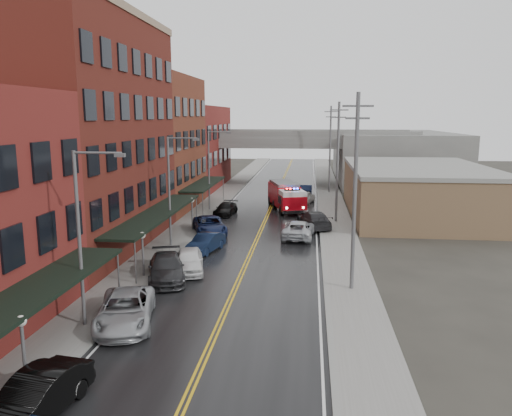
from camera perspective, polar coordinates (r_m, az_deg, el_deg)
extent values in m
cube|color=black|center=(46.36, 0.47, -2.76)|extent=(11.00, 160.00, 0.02)
cube|color=slate|center=(47.62, -8.31, -2.44)|extent=(3.00, 160.00, 0.15)
cube|color=slate|center=(46.21, 9.52, -2.87)|extent=(3.00, 160.00, 0.15)
cube|color=gray|center=(47.23, -6.37, -2.50)|extent=(0.30, 160.00, 0.15)
cube|color=gray|center=(46.14, 7.48, -2.84)|extent=(0.30, 160.00, 0.15)
cube|color=#552016|center=(41.91, -19.11, 7.68)|extent=(9.00, 20.00, 18.00)
cube|color=brown|center=(58.28, -11.68, 7.19)|extent=(9.00, 15.00, 15.00)
cube|color=maroon|center=(75.19, -7.55, 6.86)|extent=(9.00, 20.00, 12.00)
cube|color=brown|center=(56.68, 17.85, 1.72)|extent=(14.00, 22.00, 5.00)
cube|color=slate|center=(86.22, 15.28, 5.70)|extent=(18.00, 30.00, 8.00)
cube|color=black|center=(23.66, -25.07, -9.37)|extent=(2.60, 16.00, 0.18)
cylinder|color=slate|center=(30.06, -15.43, -7.60)|extent=(0.10, 0.10, 3.00)
cube|color=black|center=(40.49, -11.16, -0.59)|extent=(2.60, 18.00, 0.18)
cylinder|color=slate|center=(32.56, -13.62, -6.12)|extent=(0.10, 0.10, 3.00)
cylinder|color=slate|center=(48.62, -6.80, -0.42)|extent=(0.10, 0.10, 3.00)
cube|color=black|center=(57.20, -5.97, 2.76)|extent=(2.60, 13.00, 0.18)
cylinder|color=slate|center=(51.30, -6.11, 0.17)|extent=(0.10, 0.10, 3.00)
cylinder|color=slate|center=(63.12, -3.76, 2.14)|extent=(0.10, 0.10, 3.00)
cylinder|color=#59595B|center=(22.14, -24.97, -15.21)|extent=(0.14, 0.14, 2.80)
sphere|color=silver|center=(21.56, -25.28, -11.60)|extent=(0.44, 0.44, 0.44)
cylinder|color=#59595B|center=(34.05, -12.79, -5.52)|extent=(0.14, 0.14, 2.80)
sphere|color=silver|center=(33.67, -12.89, -3.07)|extent=(0.44, 0.44, 0.44)
cylinder|color=#59595B|center=(47.12, -7.30, -0.90)|extent=(0.14, 0.14, 2.80)
sphere|color=silver|center=(46.85, -7.34, 0.89)|extent=(0.44, 0.44, 0.44)
cylinder|color=#59595B|center=(26.27, -19.53, -3.64)|extent=(0.18, 0.18, 9.00)
cylinder|color=#59595B|center=(25.10, -17.66, 6.03)|extent=(2.40, 0.12, 0.12)
cube|color=#59595B|center=(24.68, -15.30, 5.85)|extent=(0.50, 0.22, 0.18)
cylinder|color=#59595B|center=(40.98, -9.88, 1.72)|extent=(0.18, 0.18, 9.00)
cylinder|color=#59595B|center=(40.23, -8.42, 7.90)|extent=(2.40, 0.12, 0.12)
cube|color=#59595B|center=(39.97, -6.88, 7.78)|extent=(0.50, 0.22, 0.18)
cylinder|color=#59595B|center=(56.39, -5.40, 4.19)|extent=(0.18, 0.18, 9.00)
cylinder|color=#59595B|center=(55.85, -4.26, 8.68)|extent=(2.40, 0.12, 0.12)
cube|color=#59595B|center=(55.67, -3.14, 8.58)|extent=(0.50, 0.22, 0.18)
cylinder|color=#59595B|center=(30.38, 11.22, 1.50)|extent=(0.24, 0.24, 12.00)
cube|color=#59595B|center=(30.03, 11.58, 11.35)|extent=(1.80, 0.12, 0.12)
cube|color=#59595B|center=(30.02, 11.53, 10.02)|extent=(1.40, 0.12, 0.12)
cylinder|color=#59595B|center=(50.19, 9.30, 5.05)|extent=(0.24, 0.24, 12.00)
cube|color=#59595B|center=(49.98, 9.48, 10.99)|extent=(1.80, 0.12, 0.12)
cube|color=#59595B|center=(49.97, 9.45, 10.19)|extent=(1.40, 0.12, 0.12)
cylinder|color=#59595B|center=(70.11, 8.46, 6.58)|extent=(0.24, 0.24, 12.00)
cube|color=#59595B|center=(69.96, 8.58, 10.83)|extent=(1.80, 0.12, 0.12)
cube|color=#59595B|center=(69.95, 8.56, 10.26)|extent=(1.40, 0.12, 0.12)
cube|color=slate|center=(77.13, 2.88, 7.59)|extent=(40.00, 10.00, 1.50)
cube|color=slate|center=(78.82, -5.18, 4.88)|extent=(1.60, 8.00, 6.00)
cube|color=slate|center=(77.55, 11.03, 4.64)|extent=(1.60, 8.00, 6.00)
cube|color=#AB0712|center=(58.38, 3.19, 1.62)|extent=(4.15, 6.38, 2.24)
cube|color=#AB0712|center=(54.43, 4.14, 0.62)|extent=(3.32, 3.39, 1.60)
cube|color=silver|center=(54.25, 4.16, 1.73)|extent=(3.13, 3.15, 0.53)
cube|color=black|center=(54.58, 4.09, 0.99)|extent=(3.05, 2.37, 0.85)
cube|color=slate|center=(58.20, 3.21, 2.87)|extent=(3.78, 5.90, 0.32)
cube|color=black|center=(54.20, 4.16, 2.10)|extent=(1.73, 0.75, 0.15)
sphere|color=#FF0C0C|center=(54.06, 3.56, 2.18)|extent=(0.21, 0.21, 0.21)
sphere|color=#1933FF|center=(54.33, 4.77, 2.20)|extent=(0.21, 0.21, 0.21)
cylinder|color=black|center=(54.21, 2.95, -0.27)|extent=(1.13, 0.65, 1.07)
cylinder|color=black|center=(54.75, 5.35, -0.19)|extent=(1.13, 0.65, 1.07)
cylinder|color=black|center=(57.81, 2.16, 0.41)|extent=(1.13, 0.65, 1.07)
cylinder|color=black|center=(58.32, 4.42, 0.48)|extent=(1.13, 0.65, 1.07)
cylinder|color=black|center=(60.39, 1.66, 0.85)|extent=(1.13, 0.65, 1.07)
cylinder|color=black|center=(60.87, 3.83, 0.91)|extent=(1.13, 0.65, 1.07)
imported|color=black|center=(20.45, -23.86, -19.19)|extent=(2.36, 5.12, 1.63)
imported|color=#9A9DA1|center=(27.02, -14.71, -11.18)|extent=(4.04, 6.36, 1.63)
imported|color=#252628|center=(33.44, -10.20, -6.75)|extent=(3.82, 6.08, 1.64)
imported|color=white|center=(34.90, -7.67, -5.96)|extent=(2.93, 5.06, 1.62)
imported|color=#0E1A33|center=(39.82, -5.75, -3.97)|extent=(2.63, 4.69, 1.46)
imported|color=#111C43|center=(45.70, -5.32, -1.99)|extent=(4.38, 6.30, 1.60)
imported|color=black|center=(54.28, -3.49, -0.11)|extent=(2.35, 4.79, 1.34)
imported|color=#B0B4B9|center=(44.23, 4.89, -2.44)|extent=(2.99, 5.76, 1.55)
imported|color=#252427|center=(48.18, 6.67, -1.33)|extent=(3.69, 6.12, 1.66)
imported|color=silver|center=(61.89, 5.61, 1.27)|extent=(2.83, 4.86, 1.56)
imported|color=black|center=(67.83, 5.73, 2.05)|extent=(1.65, 4.56, 1.49)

